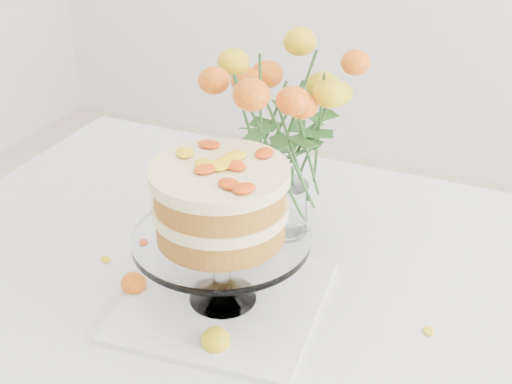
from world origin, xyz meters
TOP-DOWN VIEW (x-y plane):
  - table at (0.00, 0.00)m, footprint 1.43×0.93m
  - napkin at (-0.04, -0.15)m, footprint 0.36×0.36m
  - cake_stand at (-0.04, -0.15)m, footprint 0.29×0.29m
  - rose_vase at (-0.03, 0.10)m, footprint 0.37×0.37m
  - loose_rose_near at (0.00, -0.26)m, footprint 0.08×0.05m
  - loose_rose_far at (-0.20, -0.18)m, footprint 0.08×0.05m
  - stray_petal_a at (-0.12, -0.10)m, footprint 0.03×0.02m
  - stray_petal_b at (-0.02, -0.14)m, footprint 0.03×0.02m
  - stray_petal_c at (0.02, -0.18)m, footprint 0.03×0.02m
  - stray_petal_d at (-0.26, -0.05)m, footprint 0.03×0.02m
  - stray_petal_e at (-0.30, -0.12)m, footprint 0.03×0.02m
  - stray_petal_f at (0.30, -0.08)m, footprint 0.03×0.02m

SIDE VIEW (x-z plane):
  - table at x=0.00m, z-range 0.30..1.05m
  - stray_petal_a at x=-0.12m, z-range 0.76..0.76m
  - stray_petal_b at x=-0.02m, z-range 0.76..0.76m
  - stray_petal_c at x=0.02m, z-range 0.76..0.76m
  - stray_petal_d at x=-0.26m, z-range 0.76..0.76m
  - stray_petal_e at x=-0.30m, z-range 0.76..0.76m
  - stray_petal_f at x=0.30m, z-range 0.76..0.76m
  - napkin at x=-0.04m, z-range 0.76..0.77m
  - loose_rose_far at x=-0.20m, z-range 0.76..0.79m
  - loose_rose_near at x=0.00m, z-range 0.76..0.80m
  - cake_stand at x=-0.04m, z-range 0.81..1.07m
  - rose_vase at x=-0.03m, z-range 0.80..1.25m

